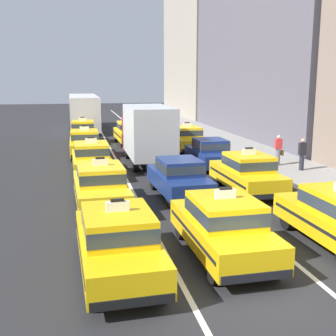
{
  "coord_description": "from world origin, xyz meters",
  "views": [
    {
      "loc": [
        -3.89,
        -8.08,
        4.73
      ],
      "look_at": [
        -0.4,
        8.34,
        1.3
      ],
      "focal_mm": 46.64,
      "sensor_mm": 36.0,
      "label": 1
    }
  ],
  "objects_px": {
    "sedan_center_second": "(179,177)",
    "pedestrian_mid_block": "(302,154)",
    "taxi_left_third": "(91,158)",
    "bus_left_sixth": "(84,111)",
    "box_truck_center_third": "(147,132)",
    "taxi_right_fourth": "(187,138)",
    "pedestrian_near_crosswalk": "(278,150)",
    "sedan_right_third": "(210,152)",
    "taxi_left_fourth": "(85,143)",
    "taxi_right_second": "(247,172)",
    "taxi_left_nearest": "(118,241)",
    "taxi_left_second": "(101,186)",
    "taxi_center_nearest": "(223,226)",
    "taxi_center_fourth": "(129,132)",
    "taxi_left_fifth": "(83,131)"
  },
  "relations": [
    {
      "from": "taxi_center_fourth",
      "to": "pedestrian_near_crosswalk",
      "type": "xyz_separation_m",
      "value": [
        6.77,
        -10.61,
        0.09
      ]
    },
    {
      "from": "taxi_left_third",
      "to": "sedan_center_second",
      "type": "xyz_separation_m",
      "value": [
        3.32,
        -4.76,
        -0.03
      ]
    },
    {
      "from": "sedan_center_second",
      "to": "taxi_left_fifth",
      "type": "bearing_deg",
      "value": 101.9
    },
    {
      "from": "taxi_left_nearest",
      "to": "taxi_left_second",
      "type": "bearing_deg",
      "value": 90.74
    },
    {
      "from": "taxi_right_second",
      "to": "taxi_left_fourth",
      "type": "bearing_deg",
      "value": 122.19
    },
    {
      "from": "sedan_center_second",
      "to": "pedestrian_mid_block",
      "type": "relative_size",
      "value": 2.69
    },
    {
      "from": "taxi_right_fourth",
      "to": "taxi_left_fourth",
      "type": "bearing_deg",
      "value": -174.2
    },
    {
      "from": "taxi_left_fourth",
      "to": "taxi_center_fourth",
      "type": "xyz_separation_m",
      "value": [
        3.37,
        4.97,
        0.0
      ]
    },
    {
      "from": "taxi_right_second",
      "to": "sedan_right_third",
      "type": "distance_m",
      "value": 5.38
    },
    {
      "from": "bus_left_sixth",
      "to": "box_truck_center_third",
      "type": "distance_m",
      "value": 17.76
    },
    {
      "from": "taxi_left_fifth",
      "to": "bus_left_sixth",
      "type": "xyz_separation_m",
      "value": [
        0.28,
        8.53,
        0.94
      ]
    },
    {
      "from": "bus_left_sixth",
      "to": "taxi_right_fourth",
      "type": "height_order",
      "value": "bus_left_sixth"
    },
    {
      "from": "taxi_left_nearest",
      "to": "taxi_right_fourth",
      "type": "relative_size",
      "value": 1.01
    },
    {
      "from": "taxi_left_third",
      "to": "bus_left_sixth",
      "type": "xyz_separation_m",
      "value": [
        0.1,
        20.36,
        0.94
      ]
    },
    {
      "from": "taxi_left_second",
      "to": "taxi_center_fourth",
      "type": "distance_m",
      "value": 16.58
    },
    {
      "from": "bus_left_sixth",
      "to": "taxi_center_nearest",
      "type": "bearing_deg",
      "value": -84.62
    },
    {
      "from": "taxi_center_fourth",
      "to": "sedan_right_third",
      "type": "height_order",
      "value": "taxi_center_fourth"
    },
    {
      "from": "taxi_center_nearest",
      "to": "taxi_left_fourth",
      "type": "bearing_deg",
      "value": 101.11
    },
    {
      "from": "sedan_center_second",
      "to": "sedan_right_third",
      "type": "bearing_deg",
      "value": 60.97
    },
    {
      "from": "sedan_right_third",
      "to": "taxi_left_fourth",
      "type": "bearing_deg",
      "value": 143.12
    },
    {
      "from": "taxi_left_fourth",
      "to": "taxi_center_nearest",
      "type": "xyz_separation_m",
      "value": [
        3.24,
        -16.51,
        0.0
      ]
    },
    {
      "from": "taxi_right_second",
      "to": "pedestrian_mid_block",
      "type": "bearing_deg",
      "value": 36.57
    },
    {
      "from": "taxi_left_second",
      "to": "sedan_center_second",
      "type": "distance_m",
      "value": 3.38
    },
    {
      "from": "pedestrian_mid_block",
      "to": "taxi_right_second",
      "type": "bearing_deg",
      "value": -143.43
    },
    {
      "from": "taxi_left_nearest",
      "to": "sedan_center_second",
      "type": "height_order",
      "value": "taxi_left_nearest"
    },
    {
      "from": "taxi_left_fourth",
      "to": "pedestrian_mid_block",
      "type": "height_order",
      "value": "taxi_left_fourth"
    },
    {
      "from": "taxi_left_second",
      "to": "box_truck_center_third",
      "type": "distance_m",
      "value": 9.25
    },
    {
      "from": "taxi_center_fourth",
      "to": "pedestrian_mid_block",
      "type": "distance_m",
      "value": 14.14
    },
    {
      "from": "taxi_left_third",
      "to": "bus_left_sixth",
      "type": "height_order",
      "value": "bus_left_sixth"
    },
    {
      "from": "taxi_left_nearest",
      "to": "box_truck_center_third",
      "type": "bearing_deg",
      "value": 77.96
    },
    {
      "from": "bus_left_sixth",
      "to": "taxi_left_nearest",
      "type": "bearing_deg",
      "value": -89.87
    },
    {
      "from": "taxi_center_nearest",
      "to": "box_truck_center_third",
      "type": "bearing_deg",
      "value": 89.2
    },
    {
      "from": "bus_left_sixth",
      "to": "taxi_center_nearest",
      "type": "relative_size",
      "value": 2.44
    },
    {
      "from": "taxi_left_fourth",
      "to": "box_truck_center_third",
      "type": "relative_size",
      "value": 0.65
    },
    {
      "from": "bus_left_sixth",
      "to": "sedan_right_third",
      "type": "relative_size",
      "value": 2.6
    },
    {
      "from": "taxi_left_nearest",
      "to": "bus_left_sixth",
      "type": "relative_size",
      "value": 0.41
    },
    {
      "from": "sedan_right_third",
      "to": "pedestrian_near_crosswalk",
      "type": "height_order",
      "value": "pedestrian_near_crosswalk"
    },
    {
      "from": "taxi_center_nearest",
      "to": "pedestrian_near_crosswalk",
      "type": "height_order",
      "value": "taxi_center_nearest"
    },
    {
      "from": "taxi_right_fourth",
      "to": "pedestrian_near_crosswalk",
      "type": "distance_m",
      "value": 7.21
    },
    {
      "from": "sedan_center_second",
      "to": "taxi_left_third",
      "type": "bearing_deg",
      "value": 124.92
    },
    {
      "from": "taxi_right_fourth",
      "to": "taxi_left_third",
      "type": "bearing_deg",
      "value": -136.08
    },
    {
      "from": "sedan_center_second",
      "to": "box_truck_center_third",
      "type": "height_order",
      "value": "box_truck_center_third"
    },
    {
      "from": "taxi_center_fourth",
      "to": "taxi_left_fifth",
      "type": "bearing_deg",
      "value": 158.73
    },
    {
      "from": "taxi_right_second",
      "to": "sedan_right_third",
      "type": "relative_size",
      "value": 1.06
    },
    {
      "from": "taxi_left_second",
      "to": "taxi_right_fourth",
      "type": "xyz_separation_m",
      "value": [
        6.36,
        12.0,
        0.0
      ]
    },
    {
      "from": "sedan_center_second",
      "to": "taxi_center_fourth",
      "type": "relative_size",
      "value": 0.95
    },
    {
      "from": "sedan_right_third",
      "to": "taxi_left_third",
      "type": "bearing_deg",
      "value": -174.06
    },
    {
      "from": "taxi_left_fourth",
      "to": "box_truck_center_third",
      "type": "distance_m",
      "value": 4.44
    },
    {
      "from": "taxi_center_nearest",
      "to": "taxi_center_fourth",
      "type": "height_order",
      "value": "same"
    },
    {
      "from": "taxi_left_third",
      "to": "taxi_center_nearest",
      "type": "bearing_deg",
      "value": -74.43
    }
  ]
}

